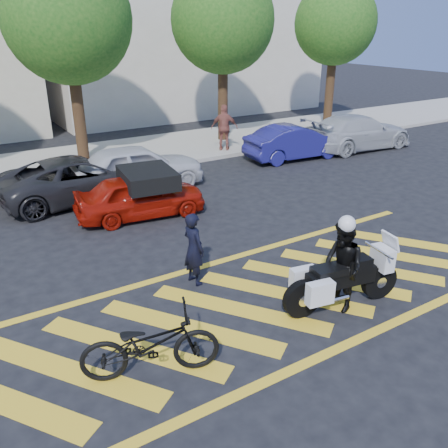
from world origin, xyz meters
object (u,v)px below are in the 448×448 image
officer_moto (342,267)px  parked_mid_right (137,167)px  parked_far_right (358,132)px  officer_bike (194,249)px  parked_mid_left (80,178)px  parked_right (295,142)px  red_convertible (140,196)px  bicycle (150,344)px  police_motorcycle (341,280)px

officer_moto → parked_mid_right: bearing=-166.7°
parked_mid_right → parked_far_right: (10.24, -0.02, -0.01)m
parked_mid_right → parked_far_right: size_ratio=0.86×
officer_bike → officer_moto: bearing=-148.6°
parked_mid_left → parked_far_right: (12.13, -0.00, 0.06)m
parked_mid_right → parked_far_right: bearing=-87.3°
parked_mid_right → parked_right: bearing=-85.8°
officer_bike → parked_far_right: size_ratio=0.31×
officer_bike → parked_mid_left: 6.43m
parked_right → parked_far_right: 3.37m
parked_right → parked_far_right: bearing=-87.8°
red_convertible → parked_mid_right: (0.87, 2.33, 0.13)m
bicycle → parked_far_right: 16.07m
police_motorcycle → parked_right: parked_right is taller
parked_right → officer_bike: bearing=133.9°
parked_mid_right → parked_right: size_ratio=1.06×
officer_bike → bicycle: (-1.96, -2.17, -0.23)m
parked_mid_left → parked_right: bearing=-91.6°
bicycle → parked_right: size_ratio=0.52×
officer_bike → parked_far_right: (11.63, 6.41, -0.05)m
bicycle → parked_far_right: bearing=-37.7°
officer_moto → parked_mid_left: bearing=-154.7°
red_convertible → parked_right: 8.14m
officer_bike → parked_right: size_ratio=0.38×
bicycle → police_motorcycle: 3.89m
police_motorcycle → parked_mid_right: (-0.54, 8.77, 0.14)m
parked_mid_left → police_motorcycle: bearing=-167.3°
parked_mid_left → parked_mid_right: size_ratio=1.11×
bicycle → officer_moto: officer_moto is taller
bicycle → police_motorcycle: size_ratio=0.86×
parked_mid_left → officer_moto: bearing=-167.4°
parked_mid_left → red_convertible: bearing=-159.1°
bicycle → parked_mid_right: 9.23m
officer_bike → parked_mid_left: bearing=-3.4°
bicycle → parked_mid_left: parked_mid_left is taller
officer_moto → parked_mid_right: officer_moto is taller
bicycle → parked_right: 13.47m
bicycle → red_convertible: bearing=-1.5°
bicycle → red_convertible: size_ratio=0.59×
officer_bike → officer_moto: 3.03m
police_motorcycle → parked_far_right: (9.70, 8.75, 0.14)m
officer_bike → parked_mid_right: 6.58m
officer_bike → bicycle: 2.93m
parked_far_right → police_motorcycle: bearing=135.0°
officer_moto → officer_bike: bearing=-130.9°
red_convertible → parked_right: parked_right is taller
officer_bike → bicycle: officer_bike is taller
police_motorcycle → parked_right: size_ratio=0.61×
police_motorcycle → parked_mid_left: bearing=115.4°
parked_mid_right → parked_right: (6.88, 0.16, -0.06)m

